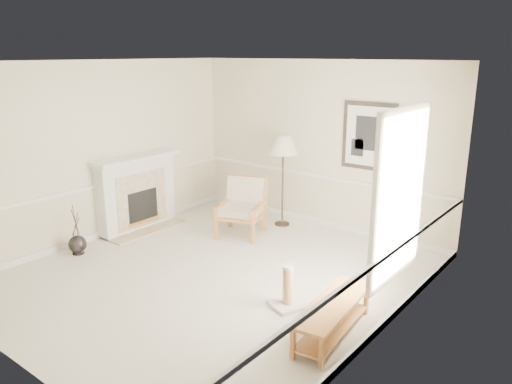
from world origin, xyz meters
TOP-DOWN VIEW (x-y plane):
  - ground at (0.00, 0.00)m, footprint 5.50×5.50m
  - room at (0.14, 0.08)m, footprint 5.04×5.54m
  - fireplace at (-2.34, 0.60)m, footprint 0.64×1.64m
  - floor_vase at (-2.15, -0.75)m, footprint 0.28×0.28m
  - armchair at (-0.75, 1.56)m, footprint 0.94×0.97m
  - floor_lamp at (-0.45, 2.31)m, footprint 0.58×0.58m
  - bench at (2.10, -0.34)m, footprint 0.56×1.41m
  - scratching_post at (1.35, -0.12)m, footprint 0.50×0.50m

SIDE VIEW (x-z plane):
  - ground at x=0.00m, z-range 0.00..0.00m
  - floor_vase at x=-2.15m, z-range -0.26..0.55m
  - scratching_post at x=1.35m, z-range -0.10..0.44m
  - bench at x=2.10m, z-range 0.07..0.46m
  - armchair at x=-0.75m, z-range 0.04..1.00m
  - fireplace at x=-2.34m, z-range -0.01..1.30m
  - floor_lamp at x=-0.45m, z-range 0.61..2.24m
  - room at x=0.14m, z-range 0.41..3.33m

